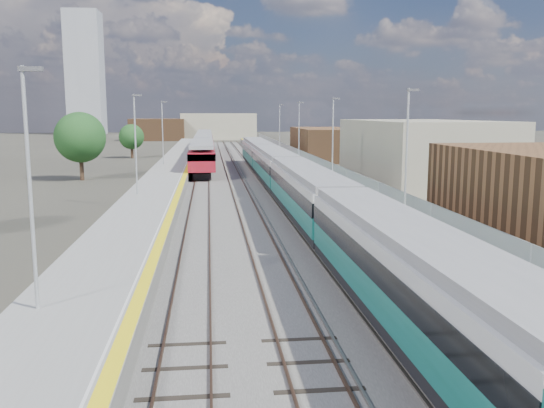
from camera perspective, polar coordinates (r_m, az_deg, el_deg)
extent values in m
plane|color=#47443A|center=(60.75, -1.75, 2.27)|extent=(320.00, 320.00, 0.00)
cube|color=#565451|center=(63.09, -3.97, 2.53)|extent=(10.50, 155.00, 0.06)
cube|color=#4C3323|center=(65.75, -1.41, 2.88)|extent=(0.07, 160.00, 0.14)
cube|color=#4C3323|center=(65.88, -0.16, 2.90)|extent=(0.07, 160.00, 0.14)
cube|color=#4C3323|center=(65.55, -4.47, 2.84)|extent=(0.07, 160.00, 0.14)
cube|color=#4C3323|center=(65.61, -3.21, 2.86)|extent=(0.07, 160.00, 0.14)
cube|color=#4C3323|center=(65.53, -7.53, 2.79)|extent=(0.07, 160.00, 0.14)
cube|color=#4C3323|center=(65.52, -6.27, 2.81)|extent=(0.07, 160.00, 0.14)
cube|color=gray|center=(65.72, -1.70, 2.87)|extent=(0.08, 160.00, 0.10)
cube|color=gray|center=(65.63, -2.92, 2.85)|extent=(0.08, 160.00, 0.10)
cube|color=slate|center=(63.78, 2.79, 3.04)|extent=(4.70, 155.00, 1.00)
cube|color=gray|center=(63.73, 2.79, 3.49)|extent=(4.70, 155.00, 0.03)
cube|color=yellow|center=(63.43, 0.91, 3.49)|extent=(0.40, 155.00, 0.01)
cube|color=gray|center=(64.05, 4.74, 4.03)|extent=(0.06, 155.00, 1.20)
cylinder|color=#9EA0A3|center=(34.16, 13.18, 4.82)|extent=(0.12, 0.12, 7.50)
cube|color=#4C4C4F|center=(34.19, 13.81, 10.92)|extent=(0.70, 0.18, 0.14)
cylinder|color=#9EA0A3|center=(53.41, 6.04, 6.43)|extent=(0.12, 0.12, 7.50)
cube|color=#4C4C4F|center=(53.43, 6.37, 10.34)|extent=(0.70, 0.18, 0.14)
cylinder|color=#9EA0A3|center=(73.06, 2.69, 7.15)|extent=(0.12, 0.12, 7.50)
cube|color=#4C4C4F|center=(73.07, 2.91, 10.02)|extent=(0.70, 0.18, 0.14)
cylinder|color=#9EA0A3|center=(92.86, 0.76, 7.56)|extent=(0.12, 0.12, 7.50)
cube|color=#4C4C4F|center=(92.87, 0.92, 9.81)|extent=(0.70, 0.18, 0.14)
cube|color=slate|center=(63.14, -10.16, 2.85)|extent=(4.30, 155.00, 1.00)
cube|color=gray|center=(63.09, -10.17, 3.30)|extent=(4.30, 155.00, 0.03)
cube|color=yellow|center=(62.98, -8.44, 3.36)|extent=(0.45, 155.00, 0.01)
cube|color=silver|center=(63.00, -8.76, 3.35)|extent=(0.08, 155.00, 0.01)
cylinder|color=#9EA0A3|center=(19.09, -22.84, 1.21)|extent=(0.12, 0.12, 7.50)
cube|color=#4C4C4F|center=(18.92, -22.79, 12.24)|extent=(0.70, 0.18, 0.14)
cylinder|color=#9EA0A3|center=(44.54, -13.37, 5.74)|extent=(0.12, 0.12, 7.50)
cube|color=#4C4C4F|center=(44.46, -13.21, 10.44)|extent=(0.70, 0.18, 0.14)
cylinder|color=#9EA0A3|center=(70.39, -10.79, 6.94)|extent=(0.12, 0.12, 7.50)
cube|color=#4C4C4F|center=(70.34, -10.67, 9.91)|extent=(0.70, 0.18, 0.14)
cube|color=gray|center=(59.04, 14.37, 4.92)|extent=(11.00, 22.00, 6.40)
cube|color=brown|center=(90.03, 5.14, 5.97)|extent=(8.00, 18.00, 4.80)
cube|color=gray|center=(160.20, -5.33, 7.68)|extent=(20.00, 14.00, 7.00)
cube|color=brown|center=(155.77, -11.23, 7.25)|extent=(14.00, 12.00, 5.60)
cube|color=gray|center=(204.55, -18.02, 12.19)|extent=(11.00, 11.00, 40.00)
cube|color=black|center=(19.07, 13.44, -10.49)|extent=(2.61, 18.70, 0.44)
cube|color=#115C4D|center=(18.83, 13.52, -8.28)|extent=(2.70, 18.70, 1.09)
cube|color=black|center=(18.59, 13.62, -5.74)|extent=(2.76, 18.70, 0.75)
cube|color=silver|center=(18.46, 13.69, -3.96)|extent=(2.70, 18.70, 0.46)
cube|color=gray|center=(18.37, 13.74, -2.73)|extent=(2.40, 18.70, 0.38)
cube|color=black|center=(37.16, 3.49, -0.74)|extent=(2.61, 18.70, 0.44)
cube|color=#115C4D|center=(37.03, 3.50, 0.43)|extent=(2.70, 18.70, 1.09)
cube|color=black|center=(36.92, 3.52, 1.75)|extent=(2.76, 18.70, 0.75)
cube|color=silver|center=(36.84, 3.53, 2.67)|extent=(2.70, 18.70, 0.46)
cube|color=gray|center=(36.80, 3.53, 3.29)|extent=(2.40, 18.70, 0.38)
cube|color=black|center=(55.99, 0.17, 2.57)|extent=(2.61, 18.70, 0.44)
cube|color=#115C4D|center=(55.91, 0.18, 3.35)|extent=(2.70, 18.70, 1.09)
cube|color=black|center=(55.83, 0.18, 4.23)|extent=(2.76, 18.70, 0.75)
cube|color=silver|center=(55.78, 0.18, 4.84)|extent=(2.70, 18.70, 0.46)
cube|color=gray|center=(55.75, 0.18, 5.25)|extent=(2.40, 18.70, 0.38)
cube|color=black|center=(75.00, -1.47, 4.21)|extent=(2.61, 18.70, 0.44)
cube|color=#115C4D|center=(74.94, -1.48, 4.79)|extent=(2.70, 18.70, 1.09)
cube|color=black|center=(74.89, -1.48, 5.45)|extent=(2.76, 18.70, 0.75)
cube|color=silver|center=(74.85, -1.48, 5.90)|extent=(2.70, 18.70, 0.46)
cube|color=gray|center=(74.83, -1.48, 6.21)|extent=(2.40, 18.70, 0.38)
cube|color=black|center=(69.07, -6.88, 3.43)|extent=(1.93, 16.44, 0.67)
cube|color=maroon|center=(68.94, -6.90, 4.76)|extent=(2.85, 19.35, 2.04)
cube|color=black|center=(68.90, -6.91, 5.18)|extent=(2.91, 19.35, 0.71)
cube|color=gray|center=(68.84, -6.93, 6.02)|extent=(2.55, 19.35, 0.41)
cube|color=black|center=(88.85, -6.76, 4.66)|extent=(1.93, 16.44, 0.67)
cube|color=maroon|center=(88.74, -6.78, 5.70)|extent=(2.85, 19.35, 2.04)
cube|color=black|center=(88.71, -6.78, 6.02)|extent=(2.91, 19.35, 0.71)
cube|color=gray|center=(88.67, -6.80, 6.68)|extent=(2.55, 19.35, 0.41)
cube|color=black|center=(108.65, -6.68, 5.44)|extent=(1.93, 16.44, 0.67)
cube|color=maroon|center=(108.56, -6.70, 6.29)|extent=(2.85, 19.35, 2.04)
cube|color=black|center=(108.54, -6.70, 6.56)|extent=(2.91, 19.35, 0.71)
cube|color=gray|center=(108.50, -6.71, 7.10)|extent=(2.55, 19.35, 0.41)
cylinder|color=#382619|center=(64.76, -18.33, 3.36)|extent=(0.44, 0.44, 2.53)
sphere|color=#1C451A|center=(64.55, -18.48, 6.28)|extent=(5.35, 5.35, 5.35)
cylinder|color=#382619|center=(94.60, -13.70, 5.01)|extent=(0.44, 0.44, 1.88)
sphere|color=#1C451A|center=(94.48, -13.75, 6.49)|extent=(3.96, 3.96, 3.96)
cylinder|color=#382619|center=(82.37, 13.16, 4.50)|extent=(0.44, 0.44, 1.95)
sphere|color=#1C451A|center=(82.22, 13.23, 6.27)|extent=(4.13, 4.13, 4.13)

